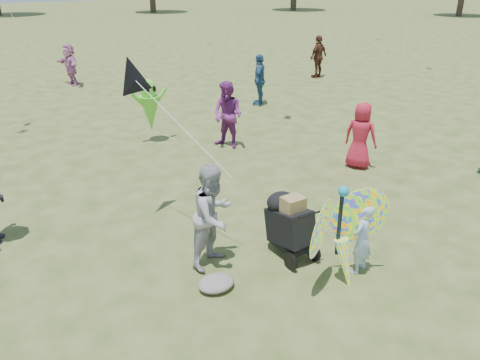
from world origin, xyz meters
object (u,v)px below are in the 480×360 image
Objects in this scene: child_girl at (362,239)px; butterfly_kite at (342,235)px; crowd_j at (70,64)px; crowd_a at (361,136)px; crowd_c at (260,80)px; alien_kite at (150,107)px; crowd_h at (318,57)px; adult_man at (214,216)px; crowd_e at (228,115)px; jogging_stroller at (288,221)px.

child_girl is 0.49m from butterfly_kite.
crowd_j is 0.94× the size of butterfly_kite.
crowd_a is 0.89× the size of butterfly_kite.
alien_kite is (-4.78, -1.73, 0.09)m from crowd_c.
crowd_j is (-9.73, 4.27, -0.07)m from crowd_h.
crowd_a is (4.95, 1.76, -0.06)m from adult_man.
crowd_c is 0.99× the size of butterfly_kite.
butterfly_kite is 7.61m from alien_kite.
crowd_h is (11.06, 10.42, 0.06)m from adult_man.
child_girl is 15.04m from crowd_h.
adult_man is 5.25m from crowd_a.
jogging_stroller is at bearing -44.97° from crowd_e.
adult_man is 0.96× the size of butterfly_kite.
alien_kite is (-9.63, -4.25, 0.06)m from crowd_h.
crowd_h reaches higher than crowd_a.
crowd_c is at bearing 28.01° from adult_man.
crowd_h reaches higher than adult_man.
adult_man is 15.20m from crowd_h.
butterfly_kite is (-3.59, -3.20, 0.01)m from crowd_a.
adult_man is 0.93× the size of crowd_h.
butterfly_kite is (-0.45, -0.01, 0.21)m from child_girl.
crowd_a is 4.80m from butterfly_kite.
crowd_a is at bearing -51.48° from alien_kite.
adult_man is 1.26m from jogging_stroller.
crowd_h is at bearing 162.35° from crowd_c.
crowd_a is 1.46× the size of jogging_stroller.
crowd_e is at bearing 21.95° from crowd_h.
adult_man is at bearing -57.90° from crowd_e.
jogging_stroller is 0.63× the size of alien_kite.
crowd_c is 1.01× the size of alien_kite.
jogging_stroller is (-1.83, -5.05, -0.27)m from crowd_e.
crowd_a is at bearing 9.17° from crowd_e.
crowd_h is (8.07, 5.79, 0.03)m from crowd_e.
crowd_c is (1.26, 6.15, 0.09)m from crowd_a.
crowd_e is at bearing 33.33° from adult_man.
crowd_c is 4.59m from crowd_e.
adult_man is at bearing 29.59° from crowd_h.
butterfly_kite is at bearing -14.93° from child_girl.
butterfly_kite is (0.03, -16.13, -0.04)m from crowd_j.
crowd_e reaches higher than jogging_stroller.
crowd_e is at bearing -117.77° from child_girl.
child_girl is 4.48m from crowd_a.
jogging_stroller is (1.16, -0.42, -0.24)m from adult_man.
alien_kite is (0.27, 6.59, 0.36)m from jogging_stroller.
crowd_h reaches higher than jogging_stroller.
crowd_e is 1.05× the size of crowd_j.
crowd_e is 6.29m from butterfly_kite.
crowd_e reaches higher than butterfly_kite.
crowd_c is 1.62× the size of jogging_stroller.
child_girl reaches higher than jogging_stroller.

